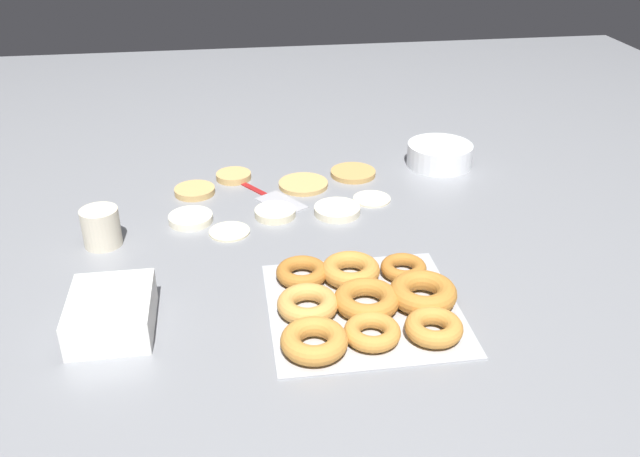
{
  "coord_description": "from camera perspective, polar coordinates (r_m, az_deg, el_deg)",
  "views": [
    {
      "loc": [
        -0.12,
        -1.2,
        0.66
      ],
      "look_at": [
        0.04,
        -0.09,
        0.04
      ],
      "focal_mm": 38.0,
      "sensor_mm": 36.0,
      "label": 1
    }
  ],
  "objects": [
    {
      "name": "pancake_3",
      "position": [
        1.54,
        -1.42,
        3.75
      ],
      "size": [
        0.11,
        0.11,
        0.01
      ],
      "primitive_type": "cylinder",
      "color": "tan",
      "rests_on": "ground_plane"
    },
    {
      "name": "pancake_4",
      "position": [
        1.59,
        -7.29,
        4.41
      ],
      "size": [
        0.08,
        0.08,
        0.01
      ],
      "primitive_type": "cylinder",
      "color": "tan",
      "rests_on": "ground_plane"
    },
    {
      "name": "pancake_8",
      "position": [
        1.6,
        2.8,
        4.7
      ],
      "size": [
        0.11,
        0.11,
        0.01
      ],
      "primitive_type": "cylinder",
      "color": "tan",
      "rests_on": "ground_plane"
    },
    {
      "name": "container_stack",
      "position": [
        1.12,
        -17.15,
        -6.81
      ],
      "size": [
        0.13,
        0.15,
        0.06
      ],
      "color": "white",
      "rests_on": "ground_plane"
    },
    {
      "name": "ground_plane",
      "position": [
        1.37,
        -2.25,
        0.16
      ],
      "size": [
        3.0,
        3.0,
        0.0
      ],
      "primitive_type": "plane",
      "color": "gray"
    },
    {
      "name": "pancake_2",
      "position": [
        1.36,
        -7.64,
        -0.18
      ],
      "size": [
        0.08,
        0.08,
        0.01
      ],
      "primitive_type": "cylinder",
      "color": "beige",
      "rests_on": "ground_plane"
    },
    {
      "name": "pancake_7",
      "position": [
        1.41,
        -10.84,
        0.84
      ],
      "size": [
        0.09,
        0.09,
        0.02
      ],
      "primitive_type": "cylinder",
      "color": "silver",
      "rests_on": "ground_plane"
    },
    {
      "name": "paper_cup",
      "position": [
        1.36,
        -17.95,
        0.1
      ],
      "size": [
        0.07,
        0.07,
        0.08
      ],
      "color": "beige",
      "rests_on": "ground_plane"
    },
    {
      "name": "pancake_5",
      "position": [
        1.41,
        -3.8,
        1.34
      ],
      "size": [
        0.09,
        0.09,
        0.02
      ],
      "primitive_type": "cylinder",
      "color": "beige",
      "rests_on": "ground_plane"
    },
    {
      "name": "batter_bowl",
      "position": [
        1.67,
        10.03,
        6.15
      ],
      "size": [
        0.16,
        0.16,
        0.05
      ],
      "color": "white",
      "rests_on": "ground_plane"
    },
    {
      "name": "spatula",
      "position": [
        1.49,
        -3.96,
        2.55
      ],
      "size": [
        0.17,
        0.22,
        0.01
      ],
      "rotation": [
        0.0,
        0.0,
        5.31
      ],
      "color": "maroon",
      "rests_on": "ground_plane"
    },
    {
      "name": "pancake_1",
      "position": [
        1.48,
        4.39,
        2.58
      ],
      "size": [
        0.08,
        0.08,
        0.01
      ],
      "primitive_type": "cylinder",
      "color": "beige",
      "rests_on": "ground_plane"
    },
    {
      "name": "pancake_0",
      "position": [
        1.53,
        -10.51,
        3.15
      ],
      "size": [
        0.09,
        0.09,
        0.01
      ],
      "primitive_type": "cylinder",
      "color": "tan",
      "rests_on": "ground_plane"
    },
    {
      "name": "donut_tray",
      "position": [
        1.12,
        3.74,
        -6.14
      ],
      "size": [
        0.31,
        0.31,
        0.04
      ],
      "color": "#ADAFB5",
      "rests_on": "ground_plane"
    },
    {
      "name": "pancake_6",
      "position": [
        1.42,
        1.45,
        1.56
      ],
      "size": [
        0.1,
        0.1,
        0.02
      ],
      "primitive_type": "cylinder",
      "color": "beige",
      "rests_on": "ground_plane"
    }
  ]
}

